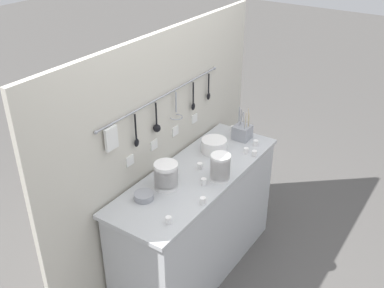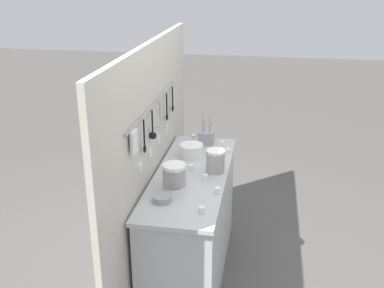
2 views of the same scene
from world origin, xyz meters
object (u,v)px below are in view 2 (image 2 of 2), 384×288
object	(u,v)px
cutlery_caddy	(206,137)
cup_mid_row	(194,137)
cup_beside_plates	(217,190)
cup_back_right	(191,167)
cup_centre	(205,177)
cup_edge_far	(202,210)
bowl_stack_tall_left	(174,177)
cup_by_caddy	(228,151)
steel_mixing_bowl	(163,198)
cup_back_left	(222,144)
cup_front_right	(209,165)
plate_stack	(191,150)
cup_edge_near	(219,150)
bowl_stack_back_corner	(215,162)

from	to	relation	value
cutlery_caddy	cup_mid_row	xyz separation A→B (m)	(0.08, 0.13, -0.04)
cup_beside_plates	cup_back_right	size ratio (longest dim) A/B	1.00
cup_centre	cup_edge_far	xyz separation A→B (m)	(-0.48, -0.05, 0.00)
bowl_stack_tall_left	cup_by_caddy	size ratio (longest dim) A/B	4.16
steel_mixing_bowl	cup_back_left	xyz separation A→B (m)	(1.07, -0.29, 0.00)
cup_front_right	cup_beside_plates	distance (m)	0.44
cup_front_right	bowl_stack_tall_left	bearing A→B (deg)	154.41
cup_edge_far	plate_stack	bearing A→B (deg)	14.17
cup_edge_near	cup_back_right	size ratio (longest dim) A/B	1.00
cup_back_right	cup_edge_far	bearing A→B (deg)	-163.89
steel_mixing_bowl	cutlery_caddy	size ratio (longest dim) A/B	0.49
bowl_stack_back_corner	cup_mid_row	distance (m)	0.76
cup_beside_plates	cup_back_left	world-z (taller)	same
plate_stack	cup_front_right	world-z (taller)	plate_stack
cup_front_right	cup_back_left	xyz separation A→B (m)	(0.47, -0.05, 0.00)
cup_edge_near	steel_mixing_bowl	bearing A→B (deg)	162.95
cutlery_caddy	cup_by_caddy	xyz separation A→B (m)	(-0.20, -0.21, -0.04)
cutlery_caddy	cup_front_right	world-z (taller)	cutlery_caddy
cup_by_caddy	cup_back_left	distance (m)	0.17
cup_back_right	cup_mid_row	bearing A→B (deg)	8.07
cutlery_caddy	cup_back_right	bearing A→B (deg)	176.44
cup_front_right	steel_mixing_bowl	bearing A→B (deg)	158.49
cup_by_caddy	cup_edge_far	world-z (taller)	same
bowl_stack_back_corner	cup_edge_near	distance (m)	0.44
plate_stack	cup_edge_far	bearing A→B (deg)	-165.83
cutlery_caddy	cup_front_right	size ratio (longest dim) A/B	6.10
cup_edge_near	cup_back_left	xyz separation A→B (m)	(0.16, -0.00, 0.00)
cup_centre	cup_edge_far	distance (m)	0.48
steel_mixing_bowl	cup_back_right	xyz separation A→B (m)	(0.53, -0.10, 0.00)
cup_beside_plates	cup_back_left	bearing A→B (deg)	4.34
plate_stack	steel_mixing_bowl	distance (m)	0.80
cutlery_caddy	cup_edge_near	size ratio (longest dim) A/B	6.10
cup_centre	cup_back_left	xyz separation A→B (m)	(0.70, -0.05, 0.00)
cup_beside_plates	cup_mid_row	bearing A→B (deg)	18.83
cup_back_left	cutlery_caddy	bearing A→B (deg)	74.44
cup_centre	cup_back_right	distance (m)	0.21
cup_front_right	cup_centre	world-z (taller)	same
plate_stack	cup_edge_near	xyz separation A→B (m)	(0.11, -0.23, -0.03)
cup_front_right	cup_edge_far	distance (m)	0.72
cutlery_caddy	cup_back_left	distance (m)	0.16
cup_front_right	cup_centre	xyz separation A→B (m)	(-0.24, 0.00, 0.00)
bowl_stack_back_corner	cup_front_right	distance (m)	0.15
cup_front_right	cup_back_left	world-z (taller)	same
plate_stack	steel_mixing_bowl	world-z (taller)	plate_stack
cup_edge_far	cup_centre	bearing A→B (deg)	5.80
cup_edge_near	plate_stack	bearing A→B (deg)	117.03
cup_back_right	cup_back_left	xyz separation A→B (m)	(0.55, -0.18, 0.00)
plate_stack	cup_centre	xyz separation A→B (m)	(-0.43, -0.18, -0.03)
cup_mid_row	bowl_stack_back_corner	bearing A→B (deg)	-157.50
plate_stack	cup_back_left	size ratio (longest dim) A/B	4.41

